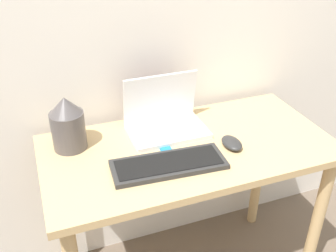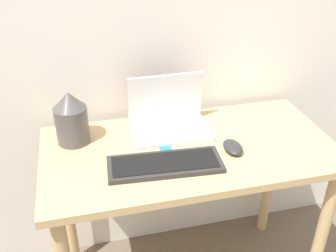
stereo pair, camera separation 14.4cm
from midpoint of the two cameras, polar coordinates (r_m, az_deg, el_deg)
The scene contains 6 objects.
desk at distance 1.58m, azimuth 0.33°, elevation -6.55°, with size 1.12×0.56×0.76m.
laptop at distance 1.58m, azimuth -3.05°, elevation 0.94°, with size 0.31×0.21×0.23m.
keyboard at distance 1.39m, azimuth -2.87°, elevation -5.67°, with size 0.41×0.18×0.02m.
mouse at distance 1.50m, azimuth 6.55°, elevation -2.55°, with size 0.07×0.11×0.03m.
vase at distance 1.51m, azimuth -17.04°, elevation 0.24°, with size 0.13×0.13×0.21m.
mp3_player at distance 1.47m, azimuth -2.95°, elevation -3.77°, with size 0.04×0.06×0.01m.
Camera 1 is at (-0.52, -0.88, 1.59)m, focal length 42.00 mm.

